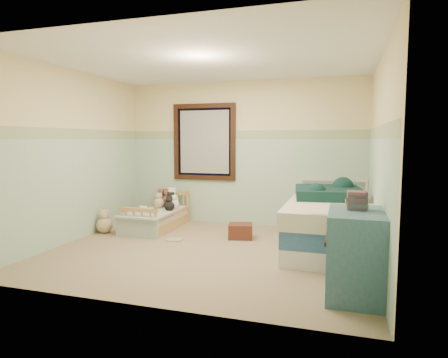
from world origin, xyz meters
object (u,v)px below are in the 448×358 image
(floor_book, at_px, (174,240))
(twin_bed_frame, at_px, (330,240))
(toddler_bed_frame, at_px, (157,223))
(plush_floor_cream, at_px, (143,218))
(plush_floor_tan, at_px, (104,225))
(red_pillow, at_px, (240,231))
(dresser, at_px, (355,253))

(floor_book, bearing_deg, twin_bed_frame, -2.26)
(toddler_bed_frame, relative_size, plush_floor_cream, 5.73)
(toddler_bed_frame, height_order, twin_bed_frame, twin_bed_frame)
(plush_floor_cream, xyz_separation_m, plush_floor_tan, (-0.31, -0.71, 0.01))
(toddler_bed_frame, bearing_deg, red_pillow, -9.29)
(toddler_bed_frame, bearing_deg, plush_floor_cream, 157.39)
(plush_floor_tan, distance_m, floor_book, 1.28)
(dresser, xyz_separation_m, floor_book, (-2.50, 1.35, -0.40))
(red_pillow, xyz_separation_m, floor_book, (-0.90, -0.42, -0.10))
(plush_floor_cream, bearing_deg, plush_floor_tan, -113.38)
(plush_floor_cream, distance_m, red_pillow, 1.90)
(twin_bed_frame, xyz_separation_m, dresser, (0.28, -1.62, 0.30))
(plush_floor_tan, bearing_deg, red_pillow, 8.43)
(toddler_bed_frame, xyz_separation_m, dresser, (3.13, -2.02, 0.32))
(plush_floor_tan, xyz_separation_m, red_pillow, (2.17, 0.32, -0.02))
(plush_floor_cream, height_order, plush_floor_tan, plush_floor_tan)
(twin_bed_frame, xyz_separation_m, floor_book, (-2.22, -0.28, -0.10))
(twin_bed_frame, bearing_deg, toddler_bed_frame, 172.06)
(toddler_bed_frame, distance_m, dresser, 3.74)
(toddler_bed_frame, relative_size, dresser, 1.62)
(twin_bed_frame, bearing_deg, plush_floor_cream, 170.43)
(toddler_bed_frame, xyz_separation_m, floor_book, (0.63, -0.67, -0.07))
(twin_bed_frame, bearing_deg, plush_floor_tan, -177.13)
(toddler_bed_frame, xyz_separation_m, twin_bed_frame, (2.85, -0.40, 0.02))
(floor_book, bearing_deg, dresser, -37.59)
(plush_floor_cream, height_order, dresser, dresser)
(red_pillow, height_order, floor_book, red_pillow)
(plush_floor_tan, bearing_deg, toddler_bed_frame, 41.72)
(plush_floor_tan, bearing_deg, floor_book, -4.55)
(toddler_bed_frame, xyz_separation_m, red_pillow, (1.53, -0.25, 0.03))
(toddler_bed_frame, height_order, floor_book, toddler_bed_frame)
(dresser, bearing_deg, floor_book, 151.74)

